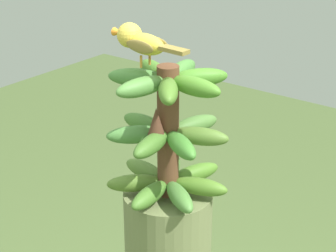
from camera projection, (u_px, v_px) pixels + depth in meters
name	position (u px, v px, depth m)	size (l,w,h in m)	color
banana_bunch	(168.00, 132.00, 1.22)	(0.26, 0.26, 0.28)	brown
perched_bird	(140.00, 41.00, 1.15)	(0.19, 0.05, 0.08)	#C68933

